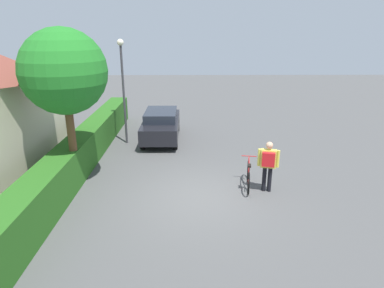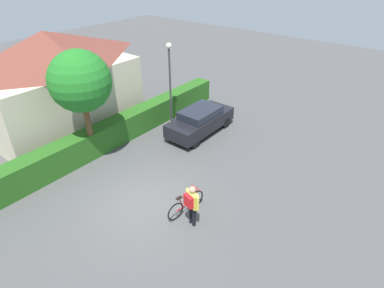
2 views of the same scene
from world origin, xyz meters
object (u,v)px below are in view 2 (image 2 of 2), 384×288
object	(u,v)px
person_rider	(192,202)
tree_kerbside	(80,82)
parked_car_near	(200,120)
street_lamp	(170,76)
bicycle	(186,204)

from	to	relation	value
person_rider	tree_kerbside	size ratio (longest dim) A/B	0.33
parked_car_near	street_lamp	size ratio (longest dim) A/B	0.87
parked_car_near	street_lamp	bearing A→B (deg)	108.41
parked_car_near	tree_kerbside	world-z (taller)	tree_kerbside
person_rider	street_lamp	size ratio (longest dim) A/B	0.36
street_lamp	person_rider	bearing A→B (deg)	-132.79
tree_kerbside	street_lamp	bearing A→B (deg)	-11.01
bicycle	person_rider	xyz separation A→B (m)	(-0.33, -0.53, 0.63)
bicycle	tree_kerbside	bearing A→B (deg)	88.54
person_rider	tree_kerbside	distance (m)	6.85
street_lamp	tree_kerbside	world-z (taller)	tree_kerbside
parked_car_near	street_lamp	xyz separation A→B (m)	(-0.52, 1.57, 2.20)
parked_car_near	street_lamp	world-z (taller)	street_lamp
bicycle	person_rider	size ratio (longest dim) A/B	1.02
street_lamp	tree_kerbside	xyz separation A→B (m)	(-4.51, 0.88, 0.81)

